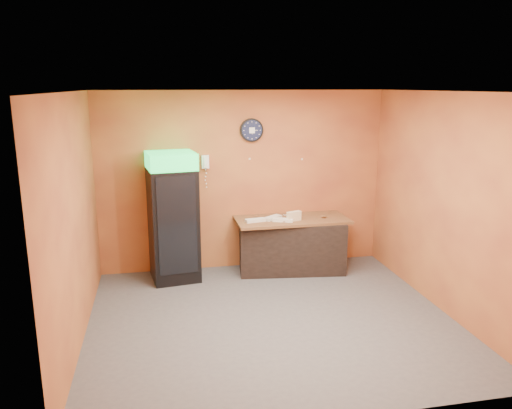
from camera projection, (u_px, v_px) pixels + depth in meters
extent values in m
plane|color=#47474C|center=(271.00, 319.00, 6.27)|extent=(4.50, 4.50, 0.00)
cube|color=#C77538|center=(243.00, 181.00, 7.85)|extent=(4.50, 0.02, 2.80)
cube|color=#C77538|center=(74.00, 222.00, 5.51)|extent=(0.02, 4.00, 2.80)
cube|color=#C77538|center=(443.00, 203.00, 6.37)|extent=(0.02, 4.00, 2.80)
cube|color=white|center=(273.00, 91.00, 5.62)|extent=(4.50, 4.00, 0.02)
cube|color=black|center=(173.00, 225.00, 7.43)|extent=(0.76, 0.76, 1.69)
cube|color=#18CF4A|center=(171.00, 161.00, 7.21)|extent=(0.76, 0.76, 0.24)
cube|color=black|center=(171.00, 226.00, 7.08)|extent=(0.56, 0.09, 1.45)
cube|color=black|center=(291.00, 245.00, 7.87)|extent=(1.70, 0.91, 0.81)
cylinder|color=black|center=(252.00, 130.00, 7.66)|extent=(0.36, 0.05, 0.36)
cylinder|color=#0F1433|center=(252.00, 130.00, 7.64)|extent=(0.31, 0.01, 0.31)
cube|color=white|center=(252.00, 130.00, 7.63)|extent=(0.09, 0.00, 0.09)
cube|color=white|center=(205.00, 162.00, 7.62)|extent=(0.11, 0.06, 0.20)
cube|color=white|center=(206.00, 162.00, 7.57)|extent=(0.05, 0.04, 0.16)
cube|color=brown|center=(292.00, 219.00, 7.77)|extent=(1.76, 0.80, 0.04)
cube|color=beige|center=(294.00, 219.00, 7.62)|extent=(0.24, 0.16, 0.05)
cube|color=beige|center=(294.00, 216.00, 7.61)|extent=(0.24, 0.16, 0.05)
cube|color=beige|center=(294.00, 213.00, 7.60)|extent=(0.24, 0.16, 0.05)
cube|color=silver|center=(255.00, 220.00, 7.57)|extent=(0.32, 0.17, 0.04)
cube|color=silver|center=(283.00, 220.00, 7.59)|extent=(0.33, 0.22, 0.04)
cube|color=silver|center=(273.00, 218.00, 7.71)|extent=(0.32, 0.29, 0.04)
cylinder|color=silver|center=(293.00, 214.00, 7.92)|extent=(0.06, 0.06, 0.06)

